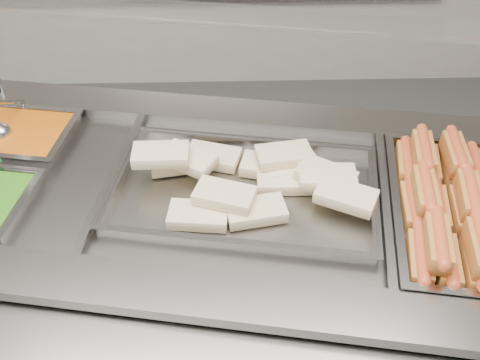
{
  "coord_description": "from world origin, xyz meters",
  "views": [
    {
      "loc": [
        0.15,
        -0.76,
        1.98
      ],
      "look_at": [
        0.18,
        0.36,
        0.98
      ],
      "focal_mm": 40.0,
      "sensor_mm": 36.0,
      "label": 1
    }
  ],
  "objects_px": {
    "pan_wraps": "(244,194)",
    "pan_hotdogs": "(459,219)",
    "steam_counter": "(225,288)",
    "sneeze_guard": "(232,19)",
    "ladle": "(1,132)"
  },
  "relations": [
    {
      "from": "pan_wraps",
      "to": "pan_hotdogs",
      "type": "bearing_deg",
      "value": -9.7
    },
    {
      "from": "steam_counter",
      "to": "pan_hotdogs",
      "type": "bearing_deg",
      "value": -9.7
    },
    {
      "from": "sneeze_guard",
      "to": "ladle",
      "type": "xyz_separation_m",
      "value": [
        -0.74,
        0.03,
        -0.38
      ]
    },
    {
      "from": "pan_hotdogs",
      "to": "pan_wraps",
      "type": "xyz_separation_m",
      "value": [
        -0.6,
        0.1,
        0.02
      ]
    },
    {
      "from": "steam_counter",
      "to": "pan_hotdogs",
      "type": "distance_m",
      "value": 0.8
    },
    {
      "from": "pan_wraps",
      "to": "ladle",
      "type": "relative_size",
      "value": 3.83
    },
    {
      "from": "steam_counter",
      "to": "pan_wraps",
      "type": "bearing_deg",
      "value": -9.7
    },
    {
      "from": "steam_counter",
      "to": "ladle",
      "type": "xyz_separation_m",
      "value": [
        -0.7,
        0.26,
        0.49
      ]
    },
    {
      "from": "sneeze_guard",
      "to": "steam_counter",
      "type": "bearing_deg",
      "value": -99.69
    },
    {
      "from": "ladle",
      "to": "steam_counter",
      "type": "bearing_deg",
      "value": -20.49
    },
    {
      "from": "steam_counter",
      "to": "pan_wraps",
      "type": "distance_m",
      "value": 0.46
    },
    {
      "from": "sneeze_guard",
      "to": "pan_hotdogs",
      "type": "distance_m",
      "value": 0.83
    },
    {
      "from": "sneeze_guard",
      "to": "pan_hotdogs",
      "type": "height_order",
      "value": "sneeze_guard"
    },
    {
      "from": "sneeze_guard",
      "to": "pan_wraps",
      "type": "xyz_separation_m",
      "value": [
        0.02,
        -0.24,
        -0.42
      ]
    },
    {
      "from": "pan_hotdogs",
      "to": "ladle",
      "type": "bearing_deg",
      "value": 164.61
    }
  ]
}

